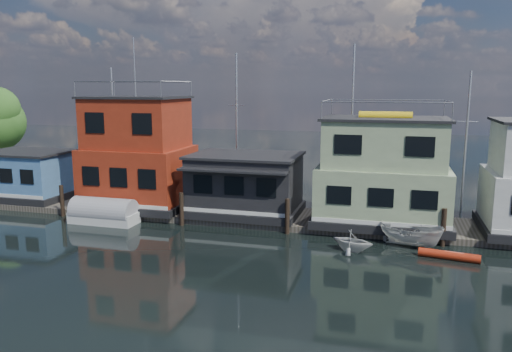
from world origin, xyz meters
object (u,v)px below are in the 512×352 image
(houseboat_blue, at_px, (28,175))
(houseboat_red, at_px, (138,155))
(motorboat, at_px, (411,235))
(dinghy_white, at_px, (352,241))
(tarp_runabout, at_px, (104,213))
(houseboat_dark, at_px, (245,184))
(houseboat_green, at_px, (383,174))
(red_kayak, at_px, (449,255))

(houseboat_blue, bearing_deg, houseboat_red, 0.00)
(motorboat, xyz_separation_m, dinghy_white, (-3.10, -1.65, -0.10))
(motorboat, relative_size, tarp_runabout, 0.81)
(houseboat_dark, xyz_separation_m, tarp_runabout, (-8.72, -3.60, -1.74))
(dinghy_white, bearing_deg, houseboat_dark, 74.28)
(houseboat_green, distance_m, red_kayak, 7.06)
(houseboat_blue, distance_m, dinghy_white, 25.69)
(houseboat_blue, height_order, motorboat, houseboat_blue)
(red_kayak, bearing_deg, houseboat_dark, 168.06)
(houseboat_dark, bearing_deg, motorboat, -17.52)
(tarp_runabout, bearing_deg, houseboat_red, 79.10)
(houseboat_green, height_order, motorboat, houseboat_green)
(houseboat_red, xyz_separation_m, red_kayak, (20.64, -5.06, -3.88))
(houseboat_red, distance_m, tarp_runabout, 5.03)
(houseboat_red, xyz_separation_m, motorboat, (18.74, -3.41, -3.40))
(houseboat_blue, relative_size, houseboat_dark, 0.86)
(houseboat_dark, distance_m, dinghy_white, 9.33)
(houseboat_blue, relative_size, red_kayak, 2.09)
(houseboat_red, height_order, motorboat, houseboat_red)
(houseboat_green, bearing_deg, red_kayak, -54.30)
(motorboat, bearing_deg, red_kayak, -110.81)
(houseboat_dark, bearing_deg, houseboat_green, 0.12)
(houseboat_blue, relative_size, houseboat_green, 0.76)
(houseboat_blue, distance_m, houseboat_dark, 17.50)
(houseboat_blue, bearing_deg, red_kayak, -9.53)
(houseboat_green, bearing_deg, motorboat, -63.00)
(tarp_runabout, bearing_deg, red_kayak, -3.43)
(houseboat_blue, bearing_deg, houseboat_dark, -0.06)
(houseboat_blue, distance_m, tarp_runabout, 9.61)
(motorboat, xyz_separation_m, red_kayak, (1.90, -1.65, -0.48))
(houseboat_blue, relative_size, houseboat_red, 0.54)
(tarp_runabout, height_order, red_kayak, tarp_runabout)
(houseboat_dark, relative_size, red_kayak, 2.41)
(houseboat_green, bearing_deg, houseboat_red, -180.00)
(motorboat, bearing_deg, houseboat_dark, 92.69)
(houseboat_blue, distance_m, houseboat_red, 9.69)
(motorboat, bearing_deg, tarp_runabout, 110.82)
(houseboat_blue, height_order, tarp_runabout, houseboat_blue)
(houseboat_red, bearing_deg, tarp_runabout, -101.34)
(houseboat_dark, relative_size, tarp_runabout, 1.64)
(houseboat_blue, height_order, houseboat_green, houseboat_green)
(houseboat_red, relative_size, houseboat_dark, 1.60)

